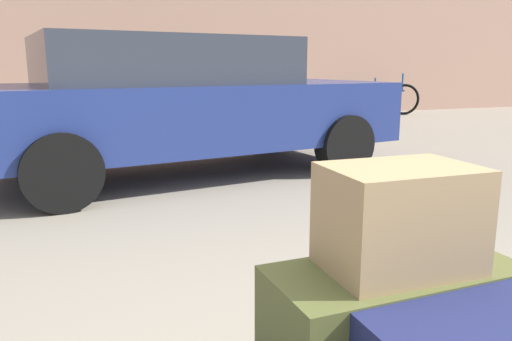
{
  "coord_description": "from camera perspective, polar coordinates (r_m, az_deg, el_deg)",
  "views": [
    {
      "loc": [
        -0.76,
        -0.82,
        1.14
      ],
      "look_at": [
        0.0,
        1.2,
        0.69
      ],
      "focal_mm": 35.13,
      "sensor_mm": 36.0,
      "label": 1
    }
  ],
  "objects": [
    {
      "name": "bollard_kerb_far",
      "position": [
        9.97,
        14.96,
        6.57
      ],
      "size": [
        0.22,
        0.22,
        0.58
      ],
      "primitive_type": "cylinder",
      "color": "#383838",
      "rests_on": "ground_plane"
    },
    {
      "name": "bicycle_leaning",
      "position": [
        12.18,
        14.25,
        7.9
      ],
      "size": [
        1.71,
        0.55,
        0.96
      ],
      "color": "black",
      "rests_on": "ground_plane"
    },
    {
      "name": "bollard_kerb_mid",
      "position": [
        9.18,
        7.25,
        6.46
      ],
      "size": [
        0.22,
        0.22,
        0.58
      ],
      "primitive_type": "cylinder",
      "color": "#383838",
      "rests_on": "ground_plane"
    },
    {
      "name": "parked_car",
      "position": [
        5.33,
        -8.33,
        7.64
      ],
      "size": [
        4.52,
        2.42,
        1.42
      ],
      "color": "navy",
      "rests_on": "ground_plane"
    },
    {
      "name": "duffel_bag_tan_topmost_pile",
      "position": [
        1.3,
        15.83,
        -5.26
      ],
      "size": [
        0.37,
        0.27,
        0.27
      ],
      "primitive_type": "cube",
      "rotation": [
        0.0,
        0.0,
        -0.02
      ],
      "color": "#9E7F56",
      "rests_on": "duffel_bag_olive_stacked_top"
    },
    {
      "name": "bollard_kerb_near",
      "position": [
        8.62,
        -1.1,
        6.2
      ],
      "size": [
        0.22,
        0.22,
        0.58
      ],
      "primitive_type": "cylinder",
      "color": "#383838",
      "rests_on": "ground_plane"
    },
    {
      "name": "duffel_bag_olive_stacked_top",
      "position": [
        1.41,
        15.17,
        -16.24
      ],
      "size": [
        0.67,
        0.32,
        0.3
      ],
      "primitive_type": "cube",
      "rotation": [
        0.0,
        0.0,
        0.03
      ],
      "color": "#4C5128",
      "rests_on": "luggage_cart"
    }
  ]
}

